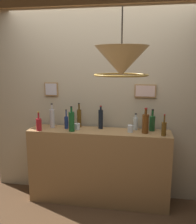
# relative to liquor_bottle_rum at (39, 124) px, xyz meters

# --- Properties ---
(panelled_rear_partition) EXTENTS (3.15, 0.15, 2.67)m
(panelled_rear_partition) POSITION_rel_liquor_bottle_rum_xyz_m (0.75, 0.39, 0.35)
(panelled_rear_partition) COLOR #BCAD8E
(panelled_rear_partition) RESTS_ON ground
(bar_shelf_unit) EXTENTS (1.81, 0.37, 0.98)m
(bar_shelf_unit) POSITION_rel_liquor_bottle_rum_xyz_m (0.75, 0.13, -0.57)
(bar_shelf_unit) COLOR #9E7547
(bar_shelf_unit) RESTS_ON ground
(liquor_bottle_rum) EXTENTS (0.07, 0.07, 0.25)m
(liquor_bottle_rum) POSITION_rel_liquor_bottle_rum_xyz_m (0.00, 0.00, 0.00)
(liquor_bottle_rum) COLOR #A71B24
(liquor_bottle_rum) RESTS_ON bar_shelf_unit
(liquor_bottle_vermouth) EXTENTS (0.07, 0.07, 0.32)m
(liquor_bottle_vermouth) POSITION_rel_liquor_bottle_rum_xyz_m (0.42, 0.04, 0.04)
(liquor_bottle_vermouth) COLOR #175425
(liquor_bottle_vermouth) RESTS_ON bar_shelf_unit
(liquor_bottle_rye) EXTENTS (0.06, 0.06, 0.30)m
(liquor_bottle_rye) POSITION_rel_liquor_bottle_rum_xyz_m (0.76, 0.23, 0.05)
(liquor_bottle_rye) COLOR black
(liquor_bottle_rye) RESTS_ON bar_shelf_unit
(liquor_bottle_vodka) EXTENTS (0.06, 0.06, 0.33)m
(liquor_bottle_vodka) POSITION_rel_liquor_bottle_rum_xyz_m (0.46, 0.25, 0.04)
(liquor_bottle_vodka) COLOR #593C12
(liquor_bottle_vodka) RESTS_ON bar_shelf_unit
(liquor_bottle_bourbon) EXTENTS (0.06, 0.06, 0.26)m
(liquor_bottle_bourbon) POSITION_rel_liquor_bottle_rum_xyz_m (1.54, 0.04, 0.00)
(liquor_bottle_bourbon) COLOR #5A3D13
(liquor_bottle_bourbon) RESTS_ON bar_shelf_unit
(liquor_bottle_gin) EXTENTS (0.08, 0.08, 0.31)m
(liquor_bottle_gin) POSITION_rel_liquor_bottle_rum_xyz_m (1.33, 0.11, 0.04)
(liquor_bottle_gin) COLOR brown
(liquor_bottle_gin) RESTS_ON bar_shelf_unit
(liquor_bottle_brandy) EXTENTS (0.05, 0.05, 0.25)m
(liquor_bottle_brandy) POSITION_rel_liquor_bottle_rum_xyz_m (0.31, 0.15, 0.00)
(liquor_bottle_brandy) COLOR navy
(liquor_bottle_brandy) RESTS_ON bar_shelf_unit
(liquor_bottle_port) EXTENTS (0.06, 0.06, 0.32)m
(liquor_bottle_port) POSITION_rel_liquor_bottle_rum_xyz_m (0.12, 0.17, 0.05)
(liquor_bottle_port) COLOR beige
(liquor_bottle_port) RESTS_ON bar_shelf_unit
(liquor_bottle_amaro) EXTENTS (0.06, 0.06, 0.22)m
(liquor_bottle_amaro) POSITION_rel_liquor_bottle_rum_xyz_m (1.21, 0.24, 0.00)
(liquor_bottle_amaro) COLOR silver
(liquor_bottle_amaro) RESTS_ON bar_shelf_unit
(liquor_bottle_whiskey) EXTENTS (0.07, 0.07, 0.28)m
(liquor_bottle_whiskey) POSITION_rel_liquor_bottle_rum_xyz_m (1.41, 0.23, 0.02)
(liquor_bottle_whiskey) COLOR #1A4B23
(liquor_bottle_whiskey) RESTS_ON bar_shelf_unit
(glass_tumbler_rocks) EXTENTS (0.07, 0.07, 0.09)m
(glass_tumbler_rocks) POSITION_rel_liquor_bottle_rum_xyz_m (1.15, 0.12, -0.04)
(glass_tumbler_rocks) COLOR silver
(glass_tumbler_rocks) RESTS_ON bar_shelf_unit
(glass_tumbler_highball) EXTENTS (0.07, 0.07, 0.08)m
(glass_tumbler_highball) POSITION_rel_liquor_bottle_rum_xyz_m (0.47, 0.13, -0.04)
(glass_tumbler_highball) COLOR silver
(glass_tumbler_highball) RESTS_ON bar_shelf_unit
(pendant_lamp) EXTENTS (0.44, 0.44, 0.53)m
(pendant_lamp) POSITION_rel_liquor_bottle_rum_xyz_m (1.10, -0.84, 0.77)
(pendant_lamp) COLOR beige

